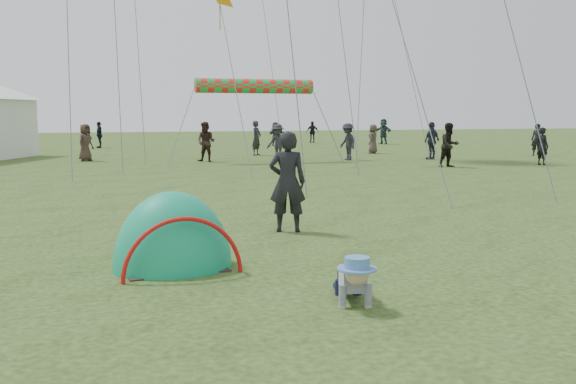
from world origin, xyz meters
name	(u,v)px	position (x,y,z in m)	size (l,w,h in m)	color
ground	(369,289)	(0.00, 0.00, 0.00)	(140.00, 140.00, 0.00)	#1D380E
crawling_toddler	(354,278)	(-0.44, -0.51, 0.31)	(0.56, 0.80, 0.61)	black
popup_tent	(173,268)	(-2.18, 1.85, 0.00)	(1.69, 1.39, 2.18)	teal
standing_adult	(287,182)	(0.19, 4.04, 0.92)	(0.67, 0.44, 1.85)	black
crowd_person_0	(537,140)	(18.75, 20.46, 0.83)	(0.60, 0.40, 1.65)	black
crowd_person_1	(450,145)	(10.71, 15.69, 0.90)	(0.87, 0.68, 1.79)	black
crowd_person_2	(432,141)	(12.24, 19.75, 0.89)	(1.04, 0.43, 1.77)	#232938
crowd_person_3	(348,142)	(8.30, 20.57, 0.86)	(1.11, 0.64, 1.71)	black
crowd_person_4	(373,139)	(11.56, 24.80, 0.79)	(0.77, 0.50, 1.58)	#3F332E
crowd_person_5	(383,131)	(16.81, 34.38, 0.90)	(1.67, 0.53, 1.80)	#27363C
crowd_person_6	(257,138)	(5.11, 25.13, 0.90)	(0.65, 0.43, 1.79)	#232327
crowd_person_7	(206,142)	(1.82, 21.51, 0.90)	(0.87, 0.68, 1.79)	#2F201C
crowd_person_8	(99,135)	(-2.52, 35.01, 0.82)	(0.97, 0.40, 1.65)	black
crowd_person_9	(278,142)	(5.10, 21.22, 0.84)	(1.09, 0.62, 1.68)	#27272D
crowd_person_10	(85,143)	(-3.35, 23.55, 0.85)	(0.83, 0.54, 1.69)	#3A2923
crowd_person_11	(275,134)	(8.80, 34.26, 0.80)	(1.49, 0.47, 1.60)	#2F3D48
crowd_person_12	(542,146)	(15.04, 15.48, 0.79)	(0.58, 0.38, 1.59)	black
crowd_person_14	(313,132)	(12.74, 37.94, 0.79)	(0.93, 0.39, 1.59)	black
rainbow_tube_kite	(255,86)	(3.92, 20.83, 3.37)	(0.64, 0.64, 5.31)	red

